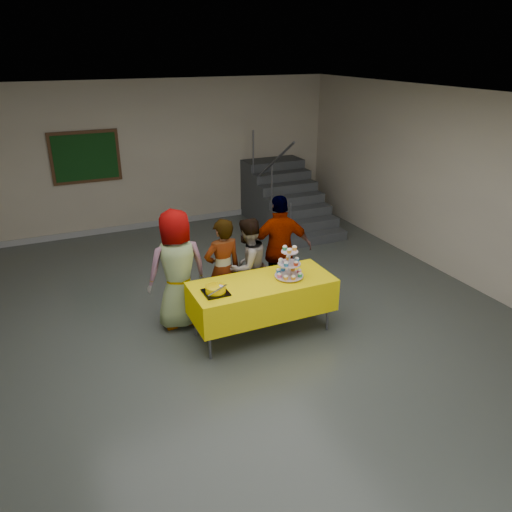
{
  "coord_description": "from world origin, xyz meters",
  "views": [
    {
      "loc": [
        -2.12,
        -5.13,
        3.59
      ],
      "look_at": [
        0.34,
        0.34,
        1.05
      ],
      "focal_mm": 35.0,
      "sensor_mm": 36.0,
      "label": 1
    }
  ],
  "objects_px": {
    "staircase": "(284,200)",
    "noticeboard": "(85,157)",
    "cupcake_stand": "(289,266)",
    "schoolchild_b": "(223,270)",
    "schoolchild_a": "(177,270)",
    "schoolchild_c": "(247,266)",
    "bear_cake": "(216,289)",
    "bake_table": "(262,296)",
    "schoolchild_d": "(280,249)"
  },
  "relations": [
    {
      "from": "staircase",
      "to": "noticeboard",
      "type": "distance_m",
      "value": 4.13
    },
    {
      "from": "cupcake_stand",
      "to": "schoolchild_b",
      "type": "bearing_deg",
      "value": 137.02
    },
    {
      "from": "schoolchild_a",
      "to": "schoolchild_c",
      "type": "relative_size",
      "value": 1.17
    },
    {
      "from": "schoolchild_a",
      "to": "noticeboard",
      "type": "distance_m",
      "value": 4.25
    },
    {
      "from": "bear_cake",
      "to": "schoolchild_a",
      "type": "relative_size",
      "value": 0.22
    },
    {
      "from": "bake_table",
      "to": "schoolchild_d",
      "type": "height_order",
      "value": "schoolchild_d"
    },
    {
      "from": "noticeboard",
      "to": "schoolchild_b",
      "type": "bearing_deg",
      "value": -73.99
    },
    {
      "from": "cupcake_stand",
      "to": "schoolchild_b",
      "type": "relative_size",
      "value": 0.3
    },
    {
      "from": "schoolchild_b",
      "to": "bear_cake",
      "type": "bearing_deg",
      "value": 57.16
    },
    {
      "from": "bear_cake",
      "to": "schoolchild_d",
      "type": "distance_m",
      "value": 1.58
    },
    {
      "from": "staircase",
      "to": "schoolchild_d",
      "type": "bearing_deg",
      "value": -118.04
    },
    {
      "from": "schoolchild_d",
      "to": "noticeboard",
      "type": "height_order",
      "value": "noticeboard"
    },
    {
      "from": "bake_table",
      "to": "noticeboard",
      "type": "height_order",
      "value": "noticeboard"
    },
    {
      "from": "noticeboard",
      "to": "bake_table",
      "type": "bearing_deg",
      "value": -72.4
    },
    {
      "from": "schoolchild_d",
      "to": "bake_table",
      "type": "bearing_deg",
      "value": 63.31
    },
    {
      "from": "schoolchild_d",
      "to": "noticeboard",
      "type": "xyz_separation_m",
      "value": [
        -2.19,
        4.02,
        0.79
      ]
    },
    {
      "from": "bear_cake",
      "to": "staircase",
      "type": "relative_size",
      "value": 0.15
    },
    {
      "from": "bear_cake",
      "to": "staircase",
      "type": "bearing_deg",
      "value": 53.26
    },
    {
      "from": "bake_table",
      "to": "noticeboard",
      "type": "distance_m",
      "value": 5.16
    },
    {
      "from": "staircase",
      "to": "schoolchild_c",
      "type": "bearing_deg",
      "value": -124.48
    },
    {
      "from": "schoolchild_d",
      "to": "noticeboard",
      "type": "bearing_deg",
      "value": -48.46
    },
    {
      "from": "schoolchild_b",
      "to": "schoolchild_d",
      "type": "distance_m",
      "value": 1.0
    },
    {
      "from": "schoolchild_d",
      "to": "schoolchild_c",
      "type": "bearing_deg",
      "value": 27.09
    },
    {
      "from": "bear_cake",
      "to": "noticeboard",
      "type": "distance_m",
      "value": 5.02
    },
    {
      "from": "schoolchild_a",
      "to": "staircase",
      "type": "distance_m",
      "value": 4.68
    },
    {
      "from": "schoolchild_a",
      "to": "noticeboard",
      "type": "relative_size",
      "value": 1.28
    },
    {
      "from": "schoolchild_a",
      "to": "noticeboard",
      "type": "bearing_deg",
      "value": -84.13
    },
    {
      "from": "bear_cake",
      "to": "schoolchild_c",
      "type": "bearing_deg",
      "value": 44.26
    },
    {
      "from": "bear_cake",
      "to": "staircase",
      "type": "height_order",
      "value": "staircase"
    },
    {
      "from": "bake_table",
      "to": "schoolchild_d",
      "type": "relative_size",
      "value": 1.15
    },
    {
      "from": "schoolchild_c",
      "to": "schoolchild_d",
      "type": "relative_size",
      "value": 0.87
    },
    {
      "from": "schoolchild_a",
      "to": "bake_table",
      "type": "bearing_deg",
      "value": 141.66
    },
    {
      "from": "schoolchild_c",
      "to": "schoolchild_b",
      "type": "bearing_deg",
      "value": -15.95
    },
    {
      "from": "schoolchild_d",
      "to": "schoolchild_a",
      "type": "bearing_deg",
      "value": 17.15
    },
    {
      "from": "schoolchild_b",
      "to": "schoolchild_c",
      "type": "relative_size",
      "value": 1.05
    },
    {
      "from": "schoolchild_a",
      "to": "schoolchild_b",
      "type": "bearing_deg",
      "value": 170.58
    },
    {
      "from": "schoolchild_d",
      "to": "cupcake_stand",
      "type": "bearing_deg",
      "value": 83.67
    },
    {
      "from": "cupcake_stand",
      "to": "schoolchild_d",
      "type": "height_order",
      "value": "schoolchild_d"
    },
    {
      "from": "bear_cake",
      "to": "noticeboard",
      "type": "xyz_separation_m",
      "value": [
        -0.87,
        4.89,
        0.77
      ]
    },
    {
      "from": "cupcake_stand",
      "to": "schoolchild_c",
      "type": "height_order",
      "value": "schoolchild_c"
    },
    {
      "from": "bake_table",
      "to": "staircase",
      "type": "xyz_separation_m",
      "value": [
        2.36,
        3.99,
        -0.07
      ]
    },
    {
      "from": "schoolchild_a",
      "to": "schoolchild_d",
      "type": "height_order",
      "value": "schoolchild_a"
    },
    {
      "from": "schoolchild_c",
      "to": "noticeboard",
      "type": "bearing_deg",
      "value": -91.52
    },
    {
      "from": "schoolchild_a",
      "to": "schoolchild_d",
      "type": "relative_size",
      "value": 1.02
    },
    {
      "from": "cupcake_stand",
      "to": "noticeboard",
      "type": "height_order",
      "value": "noticeboard"
    },
    {
      "from": "schoolchild_b",
      "to": "schoolchild_d",
      "type": "relative_size",
      "value": 0.91
    },
    {
      "from": "bake_table",
      "to": "schoolchild_b",
      "type": "bearing_deg",
      "value": 117.87
    },
    {
      "from": "bake_table",
      "to": "schoolchild_c",
      "type": "relative_size",
      "value": 1.33
    },
    {
      "from": "staircase",
      "to": "noticeboard",
      "type": "bearing_deg",
      "value": 167.87
    },
    {
      "from": "cupcake_stand",
      "to": "noticeboard",
      "type": "bearing_deg",
      "value": 111.34
    }
  ]
}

